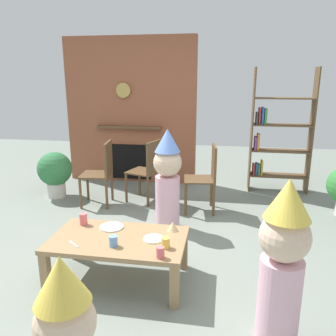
{
  "coord_description": "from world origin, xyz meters",
  "views": [
    {
      "loc": [
        0.71,
        -2.94,
        1.73
      ],
      "look_at": [
        0.15,
        0.4,
        0.83
      ],
      "focal_mm": 35.96,
      "sensor_mm": 36.0,
      "label": 1
    }
  ],
  "objects_px": {
    "paper_plate_front": "(153,239)",
    "child_by_the_chairs": "(167,177)",
    "paper_cup_near_right": "(160,252)",
    "potted_plant_short": "(55,171)",
    "dining_chair_left": "(102,170)",
    "birthday_cake_slice": "(173,226)",
    "child_in_pink": "(282,261)",
    "paper_cup_near_left": "(113,241)",
    "dining_chair_right": "(207,174)",
    "paper_cup_center": "(83,219)",
    "paper_plate_rear": "(112,227)",
    "paper_cup_far_left": "(165,243)",
    "dining_chair_middle": "(149,168)",
    "bookshelf": "(276,136)",
    "coffee_table": "(118,244)"
  },
  "relations": [
    {
      "from": "dining_chair_right",
      "to": "paper_cup_near_left",
      "type": "bearing_deg",
      "value": 64.0
    },
    {
      "from": "paper_cup_center",
      "to": "paper_plate_rear",
      "type": "relative_size",
      "value": 0.5
    },
    {
      "from": "paper_plate_rear",
      "to": "coffee_table",
      "type": "bearing_deg",
      "value": -57.33
    },
    {
      "from": "bookshelf",
      "to": "birthday_cake_slice",
      "type": "distance_m",
      "value": 2.88
    },
    {
      "from": "paper_cup_near_left",
      "to": "child_by_the_chairs",
      "type": "height_order",
      "value": "child_by_the_chairs"
    },
    {
      "from": "child_by_the_chairs",
      "to": "dining_chair_left",
      "type": "xyz_separation_m",
      "value": [
        -1.02,
        0.6,
        -0.12
      ]
    },
    {
      "from": "bookshelf",
      "to": "dining_chair_left",
      "type": "relative_size",
      "value": 2.11
    },
    {
      "from": "paper_cup_near_left",
      "to": "paper_plate_front",
      "type": "relative_size",
      "value": 0.5
    },
    {
      "from": "paper_cup_near_left",
      "to": "paper_cup_near_right",
      "type": "relative_size",
      "value": 1.01
    },
    {
      "from": "bookshelf",
      "to": "child_by_the_chairs",
      "type": "height_order",
      "value": "bookshelf"
    },
    {
      "from": "dining_chair_left",
      "to": "dining_chair_right",
      "type": "distance_m",
      "value": 1.44
    },
    {
      "from": "paper_plate_front",
      "to": "paper_plate_rear",
      "type": "distance_m",
      "value": 0.46
    },
    {
      "from": "coffee_table",
      "to": "dining_chair_middle",
      "type": "distance_m",
      "value": 1.99
    },
    {
      "from": "bookshelf",
      "to": "dining_chair_right",
      "type": "height_order",
      "value": "bookshelf"
    },
    {
      "from": "paper_cup_near_left",
      "to": "dining_chair_middle",
      "type": "xyz_separation_m",
      "value": [
        -0.18,
        2.12,
        0.06
      ]
    },
    {
      "from": "coffee_table",
      "to": "dining_chair_left",
      "type": "height_order",
      "value": "dining_chair_left"
    },
    {
      "from": "paper_cup_far_left",
      "to": "dining_chair_right",
      "type": "relative_size",
      "value": 0.1
    },
    {
      "from": "child_by_the_chairs",
      "to": "paper_plate_rear",
      "type": "bearing_deg",
      "value": -8.73
    },
    {
      "from": "birthday_cake_slice",
      "to": "child_in_pink",
      "type": "xyz_separation_m",
      "value": [
        0.82,
        -0.75,
        0.16
      ]
    },
    {
      "from": "paper_cup_center",
      "to": "dining_chair_left",
      "type": "height_order",
      "value": "dining_chair_left"
    },
    {
      "from": "birthday_cake_slice",
      "to": "dining_chair_left",
      "type": "relative_size",
      "value": 0.11
    },
    {
      "from": "dining_chair_middle",
      "to": "child_in_pink",
      "type": "bearing_deg",
      "value": 137.32
    },
    {
      "from": "child_by_the_chairs",
      "to": "dining_chair_right",
      "type": "xyz_separation_m",
      "value": [
        0.42,
        0.61,
        -0.12
      ]
    },
    {
      "from": "child_by_the_chairs",
      "to": "bookshelf",
      "type": "bearing_deg",
      "value": 150.98
    },
    {
      "from": "paper_cup_near_left",
      "to": "dining_chair_right",
      "type": "distance_m",
      "value": 2.02
    },
    {
      "from": "child_in_pink",
      "to": "potted_plant_short",
      "type": "relative_size",
      "value": 1.68
    },
    {
      "from": "paper_cup_center",
      "to": "paper_plate_rear",
      "type": "bearing_deg",
      "value": -3.72
    },
    {
      "from": "birthday_cake_slice",
      "to": "child_in_pink",
      "type": "bearing_deg",
      "value": -42.53
    },
    {
      "from": "paper_cup_near_right",
      "to": "paper_cup_far_left",
      "type": "relative_size",
      "value": 1.01
    },
    {
      "from": "child_in_pink",
      "to": "dining_chair_left",
      "type": "xyz_separation_m",
      "value": [
        -2.05,
        2.29,
        -0.1
      ]
    },
    {
      "from": "child_in_pink",
      "to": "child_by_the_chairs",
      "type": "bearing_deg",
      "value": -35.76
    },
    {
      "from": "paper_cup_center",
      "to": "potted_plant_short",
      "type": "bearing_deg",
      "value": 124.58
    },
    {
      "from": "paper_cup_far_left",
      "to": "potted_plant_short",
      "type": "relative_size",
      "value": 0.13
    },
    {
      "from": "birthday_cake_slice",
      "to": "child_in_pink",
      "type": "relative_size",
      "value": 0.09
    },
    {
      "from": "bookshelf",
      "to": "dining_chair_left",
      "type": "bearing_deg",
      "value": -156.77
    },
    {
      "from": "paper_cup_near_right",
      "to": "dining_chair_left",
      "type": "relative_size",
      "value": 0.1
    },
    {
      "from": "child_by_the_chairs",
      "to": "potted_plant_short",
      "type": "height_order",
      "value": "child_by_the_chairs"
    },
    {
      "from": "paper_cup_near_left",
      "to": "paper_cup_center",
      "type": "relative_size",
      "value": 0.81
    },
    {
      "from": "birthday_cake_slice",
      "to": "potted_plant_short",
      "type": "distance_m",
      "value": 2.68
    },
    {
      "from": "paper_cup_near_right",
      "to": "potted_plant_short",
      "type": "relative_size",
      "value": 0.13
    },
    {
      "from": "child_in_pink",
      "to": "dining_chair_right",
      "type": "bearing_deg",
      "value": -52.3
    },
    {
      "from": "paper_plate_front",
      "to": "paper_plate_rear",
      "type": "height_order",
      "value": "same"
    },
    {
      "from": "dining_chair_left",
      "to": "potted_plant_short",
      "type": "relative_size",
      "value": 1.31
    },
    {
      "from": "paper_plate_front",
      "to": "child_by_the_chairs",
      "type": "bearing_deg",
      "value": 93.59
    },
    {
      "from": "paper_cup_center",
      "to": "child_in_pink",
      "type": "relative_size",
      "value": 0.1
    },
    {
      "from": "paper_cup_far_left",
      "to": "dining_chair_middle",
      "type": "bearing_deg",
      "value": 106.27
    },
    {
      "from": "child_in_pink",
      "to": "dining_chair_middle",
      "type": "relative_size",
      "value": 1.29
    },
    {
      "from": "birthday_cake_slice",
      "to": "paper_cup_center",
      "type": "bearing_deg",
      "value": -179.19
    },
    {
      "from": "paper_cup_near_left",
      "to": "child_in_pink",
      "type": "relative_size",
      "value": 0.08
    },
    {
      "from": "dining_chair_middle",
      "to": "potted_plant_short",
      "type": "xyz_separation_m",
      "value": [
        -1.43,
        -0.02,
        -0.11
      ]
    }
  ]
}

